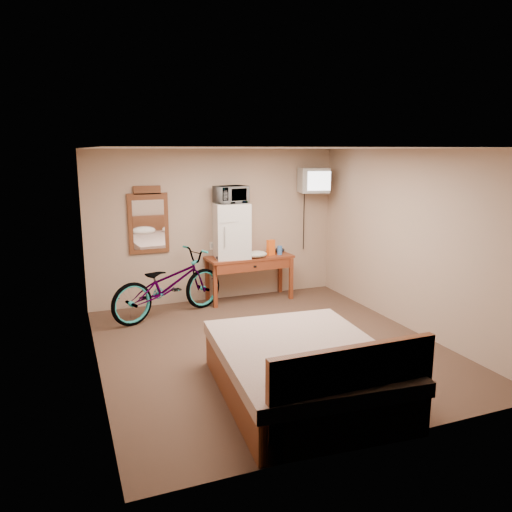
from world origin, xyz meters
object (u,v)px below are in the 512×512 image
Objects in this scene: crt_television at (313,180)px; wall_mirror at (148,221)px; microwave at (231,194)px; mini_fridge at (231,230)px; bed at (305,371)px; blue_cup at (280,250)px; desk at (250,263)px; bicycle at (168,284)px.

crt_television is 0.58× the size of wall_mirror.
crt_television is at bearing -14.66° from microwave.
crt_television reaches higher than microwave.
mini_fridge is 1.33m from wall_mirror.
mini_fridge is at bearing 83.67° from bed.
microwave is 0.22× the size of bed.
crt_television reaches higher than blue_cup.
bed reaches higher than desk.
wall_mirror is (-2.12, 0.31, 0.57)m from blue_cup.
blue_cup is at bearing -19.44° from microwave.
desk is 2.35× the size of crt_television.
bicycle is at bearing -161.63° from mini_fridge.
blue_cup is (0.83, -0.09, -0.96)m from microwave.
blue_cup is at bearing -102.26° from bicycle.
desk is at bearing -98.07° from bicycle.
wall_mirror reaches higher than bicycle.
microwave is 0.80× the size of crt_television.
bed is (0.75, -3.05, -0.20)m from bicycle.
microwave is 1.48m from crt_television.
blue_cup is (0.83, -0.09, -0.37)m from mini_fridge.
microwave is 3.75m from bed.
crt_television is 2.83m from wall_mirror.
blue_cup is 0.07× the size of bed.
bed is (-0.69, -3.37, -0.34)m from desk.
blue_cup is at bearing -8.22° from wall_mirror.
blue_cup is 2.01m from bicycle.
microwave is (-0.31, 0.06, 1.14)m from desk.
blue_cup is 1.32m from crt_television.
crt_television is at bearing -5.21° from wall_mirror.
wall_mirror reaches higher than bed.
crt_television is at bearing -1.27° from mini_fridge.
microwave is at bearing 56.24° from mini_fridge.
bed is (-0.38, -3.42, -0.90)m from mini_fridge.
bed is at bearing 173.27° from bicycle.
mini_fridge is 1.44× the size of crt_television.
mini_fridge is at bearing 173.95° from blue_cup.
blue_cup is at bearing 70.09° from bed.
crt_television is at bearing 1.16° from desk.
desk is at bearing -10.34° from mini_fridge.
bicycle is 0.84× the size of bed.
wall_mirror is (-2.76, 0.25, -0.58)m from crt_television.
microwave reaches higher than desk.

